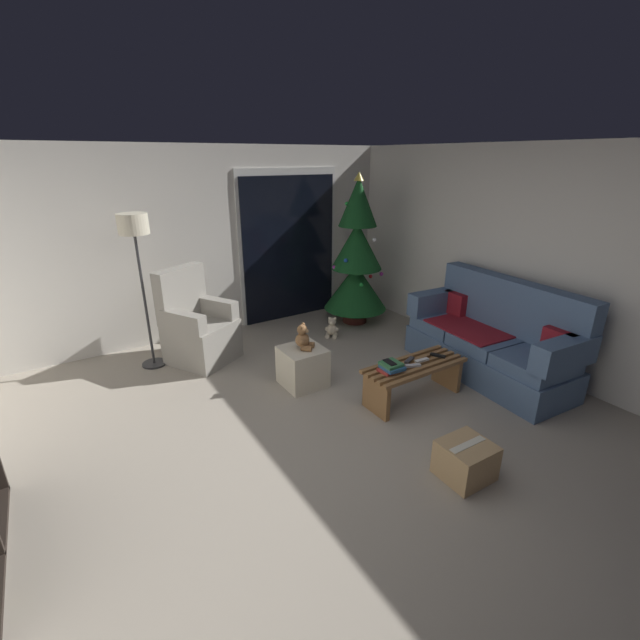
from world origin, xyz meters
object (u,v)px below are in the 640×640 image
at_px(coffee_table, 414,376).
at_px(teddy_bear_chestnut, 303,338).
at_px(cell_phone, 390,362).
at_px(ottoman, 303,367).
at_px(remote_graphite, 409,360).
at_px(armchair, 198,329).
at_px(book_stack, 391,367).
at_px(teddy_bear_cream_by_tree, 332,328).
at_px(christmas_tree, 356,260).
at_px(cardboard_box_taped_mid_floor, 466,460).
at_px(remote_white, 422,360).
at_px(floor_lamp, 135,240).
at_px(couch, 492,341).
at_px(remote_black, 438,355).
at_px(remote_silver, 413,366).

xyz_separation_m(coffee_table, teddy_bear_chestnut, (-0.79, 0.86, 0.28)).
xyz_separation_m(cell_phone, ottoman, (-0.48, 0.84, -0.28)).
bearing_deg(remote_graphite, cell_phone, 77.13).
bearing_deg(armchair, book_stack, -59.21).
xyz_separation_m(remote_graphite, teddy_bear_cream_by_tree, (0.22, 1.73, -0.29)).
distance_m(christmas_tree, cardboard_box_taped_mid_floor, 3.51).
distance_m(remote_white, book_stack, 0.41).
relative_size(christmas_tree, floor_lamp, 1.21).
bearing_deg(ottoman, cardboard_box_taped_mid_floor, -80.33).
xyz_separation_m(cell_phone, floor_lamp, (-1.75, 2.22, 1.01)).
xyz_separation_m(couch, coffee_table, (-1.14, 0.05, -0.13)).
bearing_deg(christmas_tree, remote_graphite, -112.48).
height_order(remote_black, remote_white, same).
bearing_deg(cardboard_box_taped_mid_floor, remote_silver, 68.21).
xyz_separation_m(remote_graphite, remote_white, (0.10, -0.07, 0.00)).
relative_size(coffee_table, remote_graphite, 7.05).
xyz_separation_m(coffee_table, book_stack, (-0.31, 0.01, 0.18)).
height_order(remote_silver, teddy_bear_chestnut, teddy_bear_chestnut).
height_order(remote_silver, cardboard_box_taped_mid_floor, remote_silver).
xyz_separation_m(remote_white, teddy_bear_cream_by_tree, (0.12, 1.80, -0.29)).
bearing_deg(ottoman, remote_graphite, -44.91).
bearing_deg(remote_silver, remote_white, -53.32).
bearing_deg(remote_white, teddy_bear_chestnut, 51.90).
bearing_deg(remote_white, ottoman, 51.87).
height_order(remote_graphite, christmas_tree, christmas_tree).
height_order(remote_graphite, teddy_bear_chestnut, teddy_bear_chestnut).
xyz_separation_m(armchair, floor_lamp, (-0.52, 0.15, 1.10)).
bearing_deg(remote_black, cardboard_box_taped_mid_floor, -154.00).
xyz_separation_m(remote_silver, remote_graphite, (0.06, 0.11, 0.00)).
xyz_separation_m(remote_graphite, book_stack, (-0.30, -0.06, 0.03)).
bearing_deg(remote_graphite, floor_lamp, 21.41).
relative_size(cell_phone, cardboard_box_taped_mid_floor, 0.37).
height_order(christmas_tree, teddy_bear_cream_by_tree, christmas_tree).
xyz_separation_m(remote_graphite, teddy_bear_chestnut, (-0.79, 0.78, 0.14)).
bearing_deg(remote_white, remote_graphite, 61.28).
xyz_separation_m(coffee_table, ottoman, (-0.80, 0.87, -0.05)).
bearing_deg(floor_lamp, remote_black, -43.22).
bearing_deg(teddy_bear_chestnut, book_stack, -60.22).
height_order(coffee_table, remote_white, remote_white).
relative_size(remote_white, teddy_bear_cream_by_tree, 0.55).
bearing_deg(remote_white, teddy_bear_cream_by_tree, 2.00).
relative_size(floor_lamp, teddy_bear_cream_by_tree, 6.25).
bearing_deg(remote_graphite, coffee_table, 161.59).
bearing_deg(cardboard_box_taped_mid_floor, couch, 32.14).
height_order(coffee_table, armchair, armchair).
bearing_deg(coffee_table, ottoman, 132.63).
relative_size(book_stack, christmas_tree, 0.10).
xyz_separation_m(remote_graphite, christmas_tree, (0.84, 2.02, 0.54)).
distance_m(remote_graphite, christmas_tree, 2.25).
bearing_deg(book_stack, cardboard_box_taped_mid_floor, -98.67).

